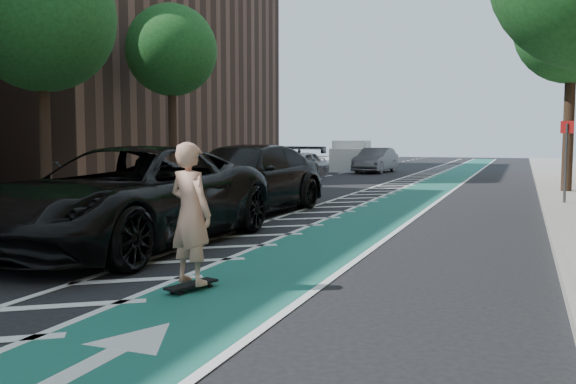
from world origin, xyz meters
The scene contains 21 objects.
ground centered at (0.00, 0.00, 0.00)m, with size 120.00×120.00×0.00m, color black.
bike_lane centered at (3.00, 10.00, 0.01)m, with size 2.00×90.00×0.01m, color #1A5B52.
buffer_strip centered at (1.50, 10.00, 0.01)m, with size 1.40×90.00×0.01m, color silver.
sidewalk_left centered at (-9.50, 10.00, 0.07)m, with size 5.00×90.00×0.15m, color gray.
curb_right centered at (7.05, 10.00, 0.08)m, with size 0.12×90.00×0.16m, color gray.
curb_left centered at (-7.05, 10.00, 0.08)m, with size 0.12×90.00×0.16m, color gray.
building_left_far centered at (-17.50, 24.00, 9.00)m, with size 14.00×22.00×18.00m, color brown.
tree_l_c centered at (-7.90, 8.00, 5.77)m, with size 4.20×4.20×7.90m.
tree_r_d centered at (7.90, 16.00, 5.77)m, with size 4.20×4.20×7.90m.
tree_l_d centered at (-7.90, 16.00, 5.77)m, with size 4.20×4.20×7.90m.
sign_post centered at (7.60, 12.00, 1.35)m, with size 0.35×0.08×2.47m.
skateboard centered at (2.51, -0.24, 0.08)m, with size 0.43×0.80×0.10m.
skateboarder centered at (2.51, -0.24, 1.02)m, with size 0.67×0.44×1.83m, color tan.
suv_near centered at (-0.24, 2.26, 0.92)m, with size 3.05×6.62×1.84m, color black.
suv_far centered at (-0.41, 7.50, 0.91)m, with size 2.54×6.24×1.81m, color black.
car_silver centered at (-3.88, 21.15, 0.69)m, with size 1.64×4.07×1.39m, color #A4A3A9.
car_grey centered at (-1.58, 27.96, 0.72)m, with size 1.53×4.39×1.45m, color #56575B.
box_truck centered at (-3.54, 29.65, 0.86)m, with size 2.49×4.66×1.86m.
barrel_a centered at (-2.20, 3.00, 0.48)m, with size 0.74×0.74×1.01m.
barrel_b centered at (-3.60, 12.52, 0.43)m, with size 0.67×0.67×0.91m.
barrel_c centered at (-2.40, 14.50, 0.40)m, with size 0.62×0.62×0.85m.
Camera 1 is at (6.47, -7.02, 1.97)m, focal length 38.00 mm.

